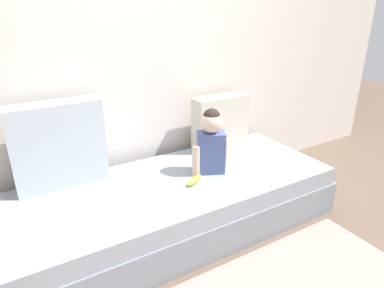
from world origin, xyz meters
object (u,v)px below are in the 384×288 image
at_px(throw_pillow_left, 58,145).
at_px(throw_pillow_right, 220,122).
at_px(toddler, 211,141).
at_px(banana, 195,180).
at_px(couch, 173,205).

relative_size(throw_pillow_left, throw_pillow_right, 1.23).
relative_size(throw_pillow_right, toddler, 1.00).
bearing_deg(throw_pillow_left, banana, -30.11).
height_order(couch, banana, banana).
height_order(couch, throw_pillow_right, throw_pillow_right).
xyz_separation_m(throw_pillow_right, banana, (-0.53, -0.45, -0.20)).
relative_size(throw_pillow_left, toddler, 1.23).
distance_m(throw_pillow_right, toddler, 0.49).
xyz_separation_m(couch, throw_pillow_right, (0.65, 0.36, 0.41)).
height_order(throw_pillow_left, throw_pillow_right, throw_pillow_left).
relative_size(couch, throw_pillow_left, 4.00).
bearing_deg(banana, toddler, 25.44).
relative_size(throw_pillow_right, banana, 2.83).
bearing_deg(banana, throw_pillow_left, 149.89).
bearing_deg(couch, throw_pillow_right, 28.87).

